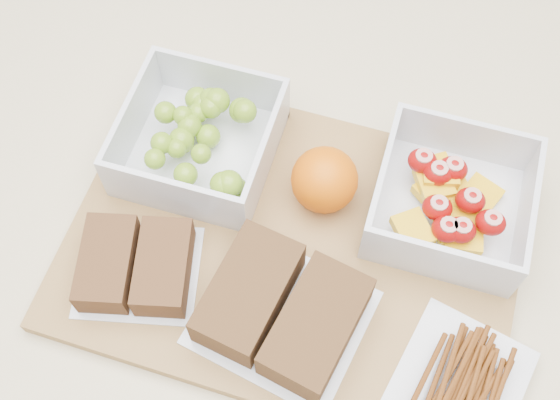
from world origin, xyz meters
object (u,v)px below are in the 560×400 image
(grape_container, at_px, (201,138))
(fruit_container, at_px, (450,202))
(sandwich_bag_left, at_px, (136,266))
(pretzel_bag, at_px, (460,384))
(orange, at_px, (324,180))
(cutting_board, at_px, (293,247))
(sandwich_bag_center, at_px, (282,310))

(grape_container, bearing_deg, fruit_container, 0.49)
(sandwich_bag_left, bearing_deg, pretzel_bag, -3.78)
(sandwich_bag_left, bearing_deg, fruit_container, 28.81)
(pretzel_bag, bearing_deg, grape_container, 150.77)
(grape_container, height_order, pretzel_bag, grape_container)
(grape_container, height_order, orange, orange)
(cutting_board, distance_m, orange, 0.07)
(orange, bearing_deg, pretzel_bag, -42.79)
(sandwich_bag_center, relative_size, pretzel_bag, 1.12)
(cutting_board, relative_size, orange, 6.57)
(cutting_board, bearing_deg, sandwich_bag_center, -80.94)
(cutting_board, height_order, grape_container, grape_container)
(cutting_board, distance_m, sandwich_bag_center, 0.08)
(sandwich_bag_left, bearing_deg, sandwich_bag_center, -1.47)
(sandwich_bag_left, distance_m, sandwich_bag_center, 0.14)
(sandwich_bag_center, bearing_deg, grape_container, 131.11)
(grape_container, distance_m, sandwich_bag_left, 0.14)
(grape_container, height_order, fruit_container, same)
(orange, xyz_separation_m, sandwich_bag_left, (-0.14, -0.13, -0.02))
(fruit_container, bearing_deg, pretzel_bag, -76.04)
(grape_container, height_order, sandwich_bag_left, grape_container)
(fruit_container, distance_m, sandwich_bag_center, 0.19)
(fruit_container, relative_size, pretzel_bag, 0.97)
(grape_container, relative_size, pretzel_bag, 0.98)
(fruit_container, bearing_deg, orange, -172.32)
(cutting_board, distance_m, grape_container, 0.14)
(pretzel_bag, bearing_deg, cutting_board, 152.66)
(cutting_board, distance_m, pretzel_bag, 0.19)
(cutting_board, relative_size, sandwich_bag_left, 3.24)
(orange, bearing_deg, grape_container, 173.87)
(cutting_board, bearing_deg, pretzel_bag, -26.71)
(sandwich_bag_left, distance_m, pretzel_bag, 0.30)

